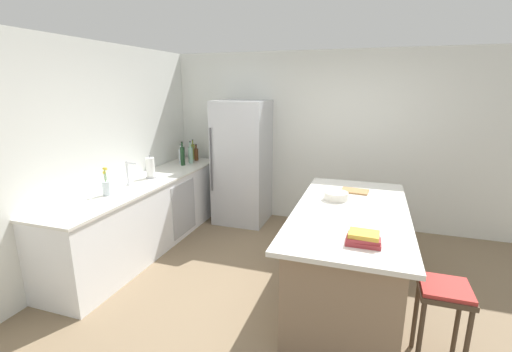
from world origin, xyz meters
name	(u,v)px	position (x,y,z in m)	size (l,w,h in m)	color
ground_plane	(290,297)	(0.00, 0.00, 0.00)	(7.20, 7.20, 0.00)	#7A664C
wall_rear	(325,140)	(0.00, 2.25, 1.30)	(6.00, 0.10, 2.60)	silver
wall_left	(84,157)	(-2.45, 0.00, 1.30)	(0.10, 6.00, 2.60)	silver
counter_run_left	(147,214)	(-2.07, 0.56, 0.45)	(0.69, 3.10, 0.91)	white
kitchen_island	(348,253)	(0.54, 0.23, 0.47)	(1.07, 2.23, 0.93)	#8E755B
refrigerator	(242,163)	(-1.20, 1.85, 0.94)	(0.78, 0.74, 1.89)	#B7BABF
bar_stool	(444,301)	(1.27, -0.52, 0.56)	(0.36, 0.36, 0.69)	#473828
sink_faucet	(128,173)	(-2.12, 0.33, 1.06)	(0.15, 0.05, 0.30)	silver
flower_vase	(106,187)	(-2.09, -0.09, 1.01)	(0.09, 0.09, 0.32)	silver
paper_towel_roll	(150,168)	(-2.08, 0.72, 1.04)	(0.14, 0.14, 0.31)	gray
olive_oil_bottle	(193,151)	(-2.13, 1.99, 1.04)	(0.06, 0.06, 0.33)	olive
syrup_bottle	(196,154)	(-2.03, 1.91, 1.01)	(0.07, 0.07, 0.27)	#5B3319
vinegar_bottle	(190,155)	(-2.08, 1.82, 1.02)	(0.06, 0.06, 0.29)	#994C23
gin_bottle	(191,154)	(-2.02, 1.72, 1.04)	(0.07, 0.07, 0.35)	#8CB79E
soda_bottle	(181,156)	(-2.13, 1.62, 1.03)	(0.08, 0.08, 0.30)	silver
wine_bottle	(183,156)	(-2.06, 1.53, 1.06)	(0.07, 0.07, 0.37)	#19381E
cookbook_stack	(364,238)	(0.67, -0.52, 0.97)	(0.26, 0.19, 0.09)	#A83338
mixing_bowl	(336,196)	(0.36, 0.50, 0.97)	(0.25, 0.25, 0.08)	silver
cutting_board	(355,191)	(0.54, 0.85, 0.94)	(0.32, 0.24, 0.02)	#9E7042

